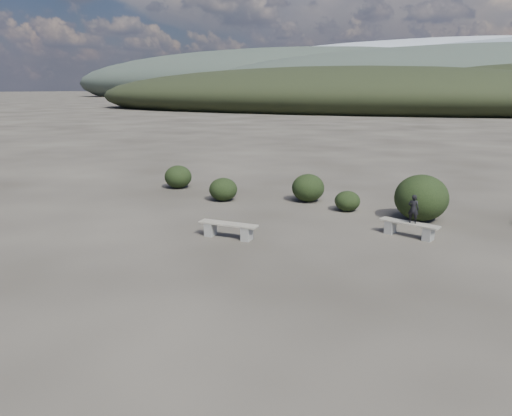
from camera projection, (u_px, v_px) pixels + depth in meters
The scene contains 10 objects.
ground at pixel (205, 290), 11.22m from camera, with size 1200.00×1200.00×0.00m, color #2B2721.
bench_left at pixel (228, 229), 15.07m from camera, with size 1.86×0.43×0.46m.
bench_right at pixel (409, 228), 15.19m from camera, with size 1.85×0.84×0.45m.
seated_person at pixel (413, 209), 14.99m from camera, with size 0.32×0.21×0.88m, color black.
shrub_a at pixel (223, 189), 20.05m from camera, with size 1.13×1.13×0.93m, color black.
shrub_b at pixel (308, 188), 19.88m from camera, with size 1.29×1.29×1.11m, color black.
shrub_c at pixel (347, 201), 18.37m from camera, with size 0.94×0.94×0.75m, color black.
shrub_d at pixel (421, 198), 16.97m from camera, with size 1.81×1.81×1.58m, color black.
shrub_f at pixel (178, 177), 22.59m from camera, with size 1.22×1.22×1.03m, color black.
mountain_ridges at pixel (474, 78), 310.42m from camera, with size 500.00×400.00×56.00m.
Camera 1 is at (5.48, -9.01, 4.42)m, focal length 35.00 mm.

